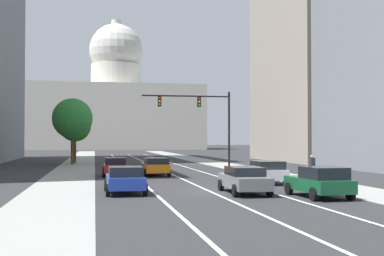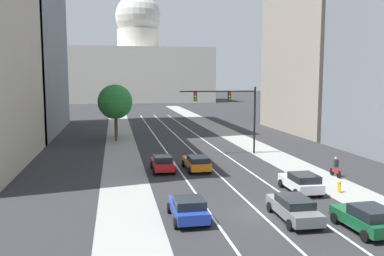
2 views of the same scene
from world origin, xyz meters
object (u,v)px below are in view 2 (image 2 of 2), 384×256
Objects in this scene: traffic_signal_mast at (232,106)px; car_blue at (188,208)px; fire_hydrant at (339,186)px; car_red at (163,163)px; street_tree_mid_left at (116,105)px; cyclist at (336,167)px; car_green at (366,218)px; street_tree_near_left at (115,102)px; car_white at (301,182)px; car_orange at (197,162)px; car_gray at (294,208)px; capitol_building at (139,65)px.

car_blue is at bearing -112.96° from traffic_signal_mast.
car_red is at bearing 141.98° from fire_hydrant.
cyclist is at bearing -57.33° from street_tree_mid_left.
car_green is (9.31, -3.68, 0.04)m from car_blue.
fire_hydrant is 0.12× the size of street_tree_near_left.
street_tree_mid_left reaches higher than cyclist.
car_white reaches higher than car_blue.
street_tree_mid_left reaches higher than car_blue.
street_tree_mid_left is at bearing 5.76° from car_blue.
car_gray is (3.10, -14.10, -0.01)m from car_orange.
car_blue is 6.31m from car_gray.
car_white reaches higher than fire_hydrant.
street_tree_near_left is at bearing 119.48° from fire_hydrant.
car_blue is 16.56m from cyclist.
car_white reaches higher than car_red.
car_green is (6.20, -16.64, 0.03)m from car_orange.
car_white is at bearing -64.40° from street_tree_near_left.
capitol_building is at bearing 84.53° from street_tree_mid_left.
car_orange is 2.67× the size of cyclist.
street_tree_mid_left is (-10.17, 37.98, 3.80)m from car_gray.
car_orange is at bearing 18.23° from car_green.
car_red reaches higher than fire_hydrant.
car_white is at bearing -132.79° from car_red.
fire_hydrant is 5.07m from cyclist.
capitol_building is 128.65m from car_gray.
car_blue is at bearing -179.26° from car_red.
street_tree_near_left is (-8.76, -94.55, -7.62)m from capitol_building.
car_red is 0.98× the size of car_green.
car_red is 0.63× the size of street_tree_mid_left.
street_tree_mid_left is (-8.62, -90.08, -8.35)m from capitol_building.
car_green is at bearing 155.39° from cyclist.
car_gray is at bearing -155.91° from car_red.
car_orange is 13.32m from car_blue.
street_tree_near_left is at bearing 35.53° from cyclist.
cyclist reaches higher than car_gray.
traffic_signal_mast reaches higher than fire_hydrant.
traffic_signal_mast is 1.31× the size of street_tree_mid_left.
car_red is 12.83m from car_white.
car_red is 0.85× the size of car_gray.
capitol_building is at bearing 2.73° from cyclist.
fire_hydrant is at bearing -136.81° from car_orange.
car_blue reaches higher than car_gray.
traffic_signal_mast reaches higher than car_white.
car_red is 24.25m from street_tree_mid_left.
car_white is at bearing -145.25° from car_orange.
street_tree_near_left is at bearing -91.77° from street_tree_mid_left.
car_green is at bearing -127.75° from car_gray.
capitol_building reaches higher than car_white.
car_orange is 1.10× the size of car_blue.
traffic_signal_mast is 1.12× the size of street_tree_near_left.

